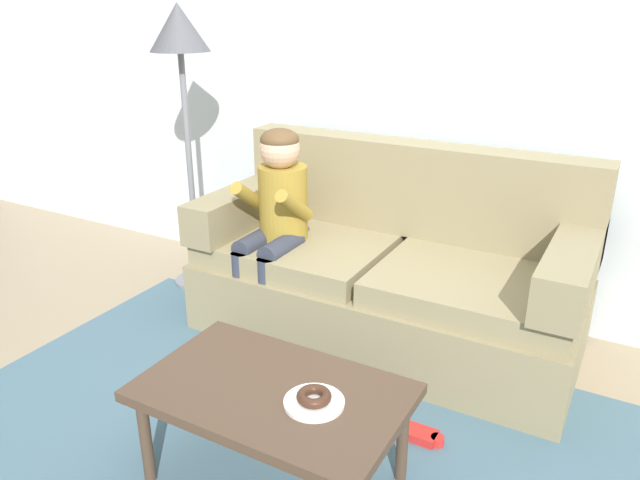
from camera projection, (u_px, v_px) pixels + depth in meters
ground at (293, 413)px, 2.67m from camera, size 10.00×10.00×0.00m
wall_back at (423, 61)px, 3.30m from camera, size 8.00×0.10×2.80m
area_rug at (261, 446)px, 2.46m from camera, size 2.88×2.08×0.01m
couch at (389, 274)px, 3.20m from camera, size 1.97×0.90×1.00m
coffee_table at (273, 398)px, 2.16m from camera, size 0.95×0.58×0.42m
person_child at (275, 212)px, 3.17m from camera, size 0.34×0.58×1.10m
plate at (314, 402)px, 2.05m from camera, size 0.21×0.21×0.01m
donut at (314, 396)px, 2.04m from camera, size 0.17×0.17×0.04m
toy_controller at (417, 435)px, 2.50m from camera, size 0.23×0.09×0.05m
floor_lamp at (181, 58)px, 3.40m from camera, size 0.34×0.34×1.70m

